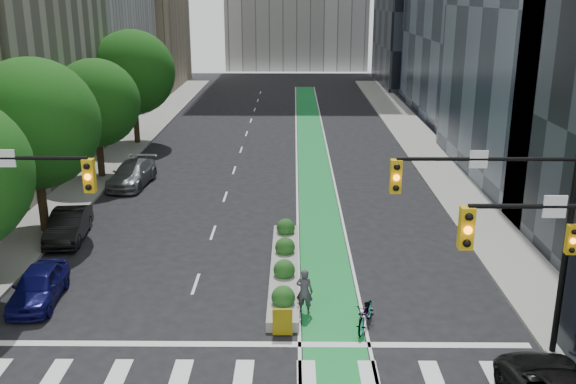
{
  "coord_description": "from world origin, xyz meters",
  "views": [
    {
      "loc": [
        1.57,
        -18.36,
        11.59
      ],
      "look_at": [
        1.33,
        9.33,
        3.0
      ],
      "focal_mm": 40.0,
      "sensor_mm": 36.0,
      "label": 1
    }
  ],
  "objects_px": {
    "parked_car_left_near": "(38,286)",
    "parked_car_left_mid": "(68,225)",
    "median_planter": "(285,266)",
    "bicycle": "(366,314)",
    "parked_car_left_far": "(132,174)",
    "cyclist": "(304,291)"
  },
  "relations": [
    {
      "from": "cyclist",
      "to": "parked_car_left_far",
      "type": "distance_m",
      "value": 19.89
    },
    {
      "from": "parked_car_left_mid",
      "to": "parked_car_left_near",
      "type": "bearing_deg",
      "value": -86.77
    },
    {
      "from": "median_planter",
      "to": "bicycle",
      "type": "distance_m",
      "value": 5.48
    },
    {
      "from": "cyclist",
      "to": "parked_car_left_near",
      "type": "height_order",
      "value": "cyclist"
    },
    {
      "from": "bicycle",
      "to": "parked_car_left_far",
      "type": "distance_m",
      "value": 22.01
    },
    {
      "from": "median_planter",
      "to": "cyclist",
      "type": "bearing_deg",
      "value": -77.14
    },
    {
      "from": "bicycle",
      "to": "cyclist",
      "type": "xyz_separation_m",
      "value": [
        -2.2,
        1.08,
        0.35
      ]
    },
    {
      "from": "median_planter",
      "to": "parked_car_left_near",
      "type": "xyz_separation_m",
      "value": [
        -9.57,
        -2.7,
        0.32
      ]
    },
    {
      "from": "cyclist",
      "to": "parked_car_left_mid",
      "type": "xyz_separation_m",
      "value": [
        -11.46,
        7.5,
        -0.16
      ]
    },
    {
      "from": "bicycle",
      "to": "parked_car_left_far",
      "type": "bearing_deg",
      "value": 143.73
    },
    {
      "from": "bicycle",
      "to": "parked_car_left_mid",
      "type": "relative_size",
      "value": 0.47
    },
    {
      "from": "parked_car_left_near",
      "to": "parked_car_left_far",
      "type": "distance_m",
      "value": 16.04
    },
    {
      "from": "parked_car_left_mid",
      "to": "parked_car_left_far",
      "type": "bearing_deg",
      "value": 78.69
    },
    {
      "from": "median_planter",
      "to": "parked_car_left_near",
      "type": "bearing_deg",
      "value": -164.22
    },
    {
      "from": "cyclist",
      "to": "bicycle",
      "type": "bearing_deg",
      "value": 169.67
    },
    {
      "from": "median_planter",
      "to": "cyclist",
      "type": "xyz_separation_m",
      "value": [
        0.8,
        -3.5,
        0.52
      ]
    },
    {
      "from": "bicycle",
      "to": "parked_car_left_near",
      "type": "xyz_separation_m",
      "value": [
        -12.57,
        1.88,
        0.15
      ]
    },
    {
      "from": "median_planter",
      "to": "bicycle",
      "type": "xyz_separation_m",
      "value": [
        3.0,
        -4.59,
        0.17
      ]
    },
    {
      "from": "parked_car_left_near",
      "to": "parked_car_left_mid",
      "type": "bearing_deg",
      "value": 94.88
    },
    {
      "from": "median_planter",
      "to": "parked_car_left_far",
      "type": "bearing_deg",
      "value": 126.29
    },
    {
      "from": "cyclist",
      "to": "parked_car_left_mid",
      "type": "height_order",
      "value": "cyclist"
    },
    {
      "from": "parked_car_left_mid",
      "to": "parked_car_left_far",
      "type": "xyz_separation_m",
      "value": [
        0.87,
        9.33,
        0.01
      ]
    }
  ]
}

